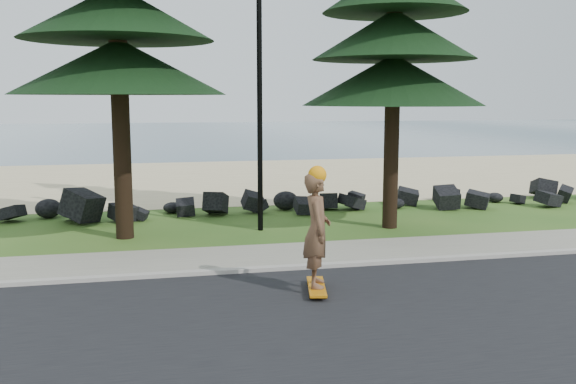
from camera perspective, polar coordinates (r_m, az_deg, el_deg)
ground at (r=14.09m, az=-0.19°, el=-6.00°), size 160.00×160.00×0.00m
road at (r=9.93m, az=5.44°, el=-12.21°), size 160.00×7.00×0.02m
kerb at (r=13.23m, az=0.64°, el=-6.73°), size 160.00×0.20×0.10m
sidewalk at (r=14.27m, az=-0.36°, el=-5.65°), size 160.00×2.00×0.08m
beach_sand at (r=28.20m, az=-6.45°, el=1.20°), size 160.00×15.00×0.01m
ocean at (r=64.50m, az=-9.88°, el=5.13°), size 160.00×58.00×0.01m
seawall_boulders at (r=19.47m, az=-3.69°, el=-1.99°), size 60.00×2.40×1.10m
lamp_post at (r=16.80m, az=-2.55°, el=10.54°), size 0.25×0.14×8.14m
skateboarder at (r=11.46m, az=2.59°, el=-3.43°), size 0.63×1.27×2.29m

